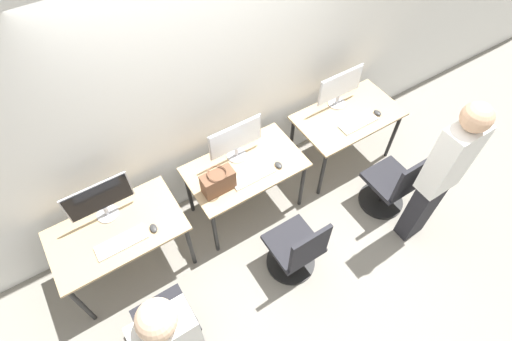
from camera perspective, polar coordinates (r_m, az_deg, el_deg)
name	(u,v)px	position (r m, az deg, el deg)	size (l,w,h in m)	color
ground_plane	(263,229)	(4.24, 0.96, -8.32)	(20.00, 20.00, 0.00)	gray
wall_back	(216,84)	(3.58, -5.71, 12.22)	(12.00, 0.05, 2.80)	silver
desk_left	(118,235)	(3.68, -19.07, -8.69)	(1.12, 0.65, 0.72)	tan
monitor_left	(100,200)	(3.54, -21.43, -3.90)	(0.55, 0.19, 0.42)	#B2B2B7
keyboard_left	(121,243)	(3.53, -18.67, -9.72)	(0.42, 0.15, 0.02)	silver
mouse_left	(153,228)	(3.51, -14.44, -7.99)	(0.06, 0.09, 0.03)	#333333
office_chair_left	(169,328)	(3.56, -12.30, -21.15)	(0.48, 0.48, 0.87)	black
desk_center	(245,171)	(3.86, -1.56, -0.13)	(1.12, 0.65, 0.72)	tan
monitor_center	(236,140)	(3.70, -2.93, 4.41)	(0.55, 0.19, 0.42)	#B2B2B7
keyboard_center	(253,176)	(3.71, -0.47, -0.72)	(0.42, 0.15, 0.02)	silver
mouse_center	(279,165)	(3.79, 3.24, 0.79)	(0.06, 0.09, 0.03)	#333333
office_chair_center	(296,251)	(3.75, 5.80, -11.34)	(0.48, 0.48, 0.87)	black
desk_right	(347,120)	(4.42, 12.90, 7.01)	(1.12, 0.65, 0.72)	tan
monitor_right	(340,87)	(4.31, 11.92, 11.56)	(0.55, 0.19, 0.42)	#B2B2B7
keyboard_right	(358,123)	(4.29, 14.39, 6.64)	(0.42, 0.15, 0.02)	silver
mouse_right	(378,113)	(4.44, 16.97, 7.89)	(0.06, 0.09, 0.03)	#333333
office_chair_right	(392,186)	(4.34, 18.87, -2.14)	(0.48, 0.48, 0.87)	black
person_right	(442,174)	(3.76, 25.04, -0.41)	(0.36, 0.23, 1.78)	#232328
handbag	(218,182)	(3.56, -5.43, -1.59)	(0.30, 0.18, 0.25)	brown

